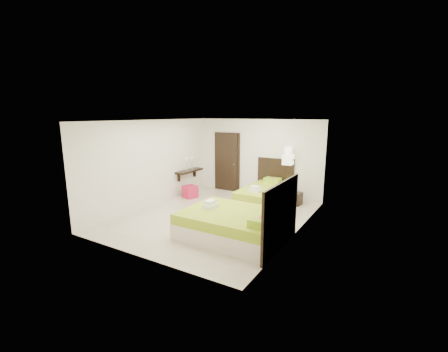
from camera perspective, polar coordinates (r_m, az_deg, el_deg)
The scene contains 7 objects.
floor at distance 8.30m, azimuth -1.67°, elevation -7.75°, with size 5.50×5.50×0.00m, color beige.
bed_single at distance 9.42m, azimuth 7.59°, elevation -3.46°, with size 1.27×2.12×1.75m.
bed_double at distance 6.85m, azimuth 2.49°, elevation -9.07°, with size 2.30×1.95×1.89m.
nightstand at distance 9.59m, azimuth 13.18°, elevation -4.16°, with size 0.44×0.39×0.39m, color black.
ottoman at distance 10.14m, azimuth -6.48°, elevation -2.98°, with size 0.41×0.41×0.41m, color #AB1638.
door at distance 10.89m, azimuth 0.56°, elevation 2.67°, with size 1.02×0.15×2.14m.
console_shelf at distance 10.52m, azimuth -6.63°, elevation 0.96°, with size 0.35×1.20×0.78m.
Camera 1 is at (4.20, -6.60, 2.77)m, focal length 24.00 mm.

